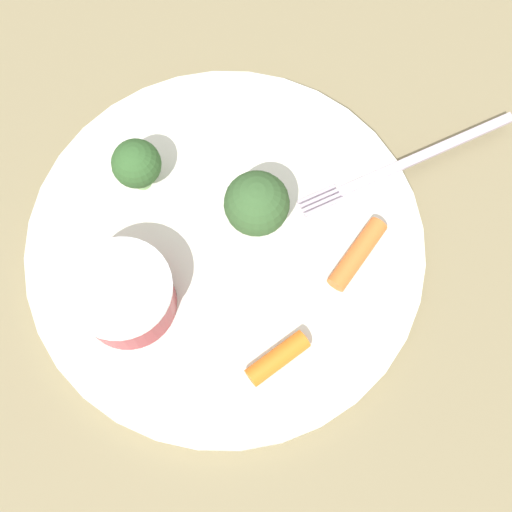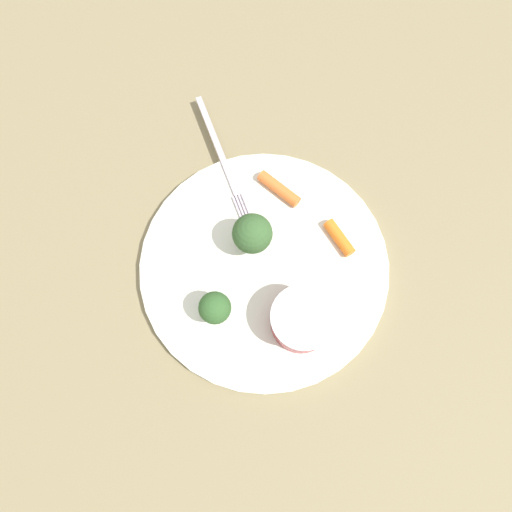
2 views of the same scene
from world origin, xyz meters
TOP-DOWN VIEW (x-y plane):
  - ground_plane at (0.00, 0.00)m, footprint 2.40×2.40m
  - plate at (0.00, 0.00)m, footprint 0.26×0.26m
  - sauce_cup at (0.06, 0.04)m, footprint 0.06×0.06m
  - broccoli_floret_0 at (0.05, -0.05)m, footprint 0.03×0.03m
  - broccoli_floret_1 at (-0.02, -0.01)m, footprint 0.04×0.04m
  - carrot_stick_0 at (-0.08, 0.02)m, footprint 0.04×0.05m
  - carrot_stick_1 at (-0.03, 0.08)m, footprint 0.04×0.03m
  - fork at (-0.12, -0.05)m, footprint 0.16×0.07m

SIDE VIEW (x-z plane):
  - ground_plane at x=0.00m, z-range 0.00..0.00m
  - plate at x=0.00m, z-range 0.00..0.01m
  - fork at x=-0.12m, z-range 0.01..0.01m
  - carrot_stick_1 at x=-0.03m, z-range 0.01..0.02m
  - carrot_stick_0 at x=-0.08m, z-range 0.01..0.02m
  - sauce_cup at x=0.06m, z-range 0.01..0.05m
  - broccoli_floret_0 at x=0.05m, z-range 0.02..0.06m
  - broccoli_floret_1 at x=-0.02m, z-range 0.02..0.07m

